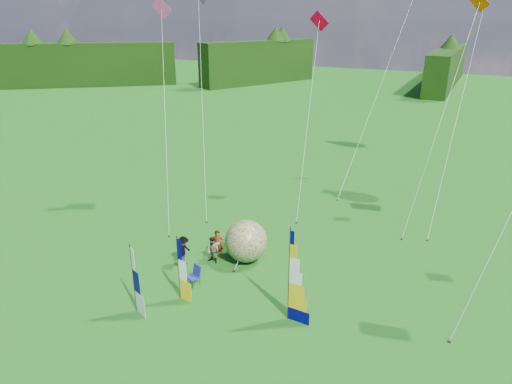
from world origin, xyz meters
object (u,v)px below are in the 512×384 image
at_px(feather_banner_main, 289,276).
at_px(side_banner_left, 179,269).
at_px(kite_whale, 463,89).
at_px(spectator_b, 213,250).
at_px(spectator_a, 218,245).
at_px(side_banner_far, 134,280).
at_px(spectator_c, 184,251).
at_px(bol_inflatable, 246,241).
at_px(spectator_d, 245,240).
at_px(camp_chair, 193,276).

relative_size(feather_banner_main, side_banner_left, 1.35).
relative_size(side_banner_left, kite_whale, 0.20).
height_order(feather_banner_main, side_banner_left, feather_banner_main).
bearing_deg(kite_whale, side_banner_left, -121.60).
bearing_deg(spectator_b, side_banner_left, -76.02).
bearing_deg(spectator_b, spectator_a, 99.42).
height_order(side_banner_far, kite_whale, kite_whale).
height_order(spectator_b, kite_whale, kite_whale).
bearing_deg(side_banner_far, spectator_c, 117.27).
relative_size(feather_banner_main, spectator_a, 2.60).
height_order(spectator_a, spectator_b, spectator_a).
distance_m(spectator_c, kite_whale, 21.63).
distance_m(bol_inflatable, kite_whale, 18.32).
distance_m(spectator_a, kite_whale, 19.75).
bearing_deg(kite_whale, side_banner_far, -122.12).
bearing_deg(bol_inflatable, spectator_d, 120.82).
bearing_deg(spectator_c, spectator_a, -43.22).
xyz_separation_m(spectator_c, kite_whale, (12.56, 15.73, 7.93)).
height_order(spectator_a, kite_whale, kite_whale).
xyz_separation_m(side_banner_left, side_banner_far, (-1.30, -1.82, 0.05)).
bearing_deg(spectator_a, spectator_c, -170.54).
xyz_separation_m(feather_banner_main, camp_chair, (-5.64, 0.37, -1.77)).
height_order(spectator_a, camp_chair, spectator_a).
xyz_separation_m(bol_inflatable, spectator_a, (-1.59, -0.58, -0.35)).
relative_size(side_banner_far, kite_whale, 0.20).
bearing_deg(side_banner_left, spectator_c, 128.35).
relative_size(spectator_b, spectator_d, 1.06).
xyz_separation_m(side_banner_left, spectator_d, (0.60, 5.92, -0.96)).
bearing_deg(side_banner_far, kite_whale, 80.53).
bearing_deg(spectator_c, camp_chair, -133.41).
distance_m(side_banner_left, kite_whale, 22.65).
relative_size(spectator_d, camp_chair, 1.36).
relative_size(spectator_a, camp_chair, 1.59).
height_order(side_banner_far, spectator_d, side_banner_far).
bearing_deg(spectator_d, bol_inflatable, 149.34).
xyz_separation_m(camp_chair, kite_whale, (10.85, 17.30, 8.25)).
bearing_deg(spectator_a, spectator_b, -126.38).
height_order(feather_banner_main, bol_inflatable, feather_banner_main).
bearing_deg(feather_banner_main, spectator_d, 138.10).
distance_m(feather_banner_main, bol_inflatable, 6.05).
distance_m(side_banner_left, spectator_d, 6.02).
distance_m(feather_banner_main, side_banner_far, 7.39).
height_order(spectator_a, spectator_d, spectator_a).
xyz_separation_m(side_banner_far, spectator_a, (0.86, 6.24, -0.87)).
bearing_deg(spectator_b, kite_whale, 60.65).
xyz_separation_m(feather_banner_main, side_banner_left, (-5.53, -0.97, -0.61)).
xyz_separation_m(side_banner_far, spectator_c, (-0.52, 4.73, -0.88)).
height_order(side_banner_far, spectator_b, side_banner_far).
relative_size(feather_banner_main, spectator_b, 2.86).
relative_size(spectator_b, kite_whale, 0.09).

